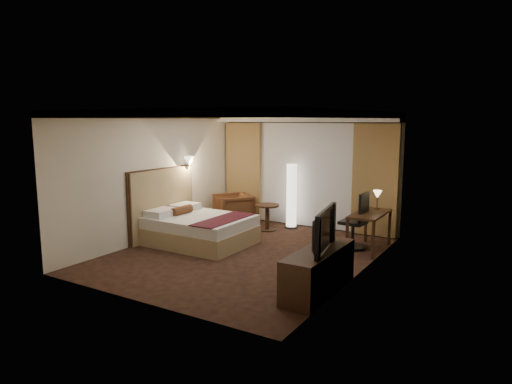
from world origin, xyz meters
The scene contains 21 objects.
floor centered at (0.00, 0.00, 0.00)m, with size 4.50×5.50×0.01m, color black.
ceiling centered at (0.00, 0.00, 2.70)m, with size 4.50×5.50×0.01m, color white.
back_wall centered at (0.00, 2.75, 1.35)m, with size 4.50×0.02×2.70m, color white.
left_wall centered at (-2.25, 0.00, 1.35)m, with size 0.02×5.50×2.70m, color white.
right_wall centered at (2.25, 0.00, 1.35)m, with size 0.02×5.50×2.70m, color white.
crown_molding centered at (0.00, 0.00, 2.64)m, with size 4.50×5.50×0.12m, color black, non-canonical shape.
soffit centered at (0.00, 2.50, 2.60)m, with size 4.50×0.50×0.20m, color white.
curtain_sheer centered at (0.00, 2.67, 1.25)m, with size 2.48×0.04×2.45m, color silver.
curtain_left_drape centered at (-1.70, 2.61, 1.25)m, with size 1.00×0.14×2.45m, color #9D7547.
curtain_right_drape centered at (1.70, 2.61, 1.25)m, with size 1.00×0.14×2.45m, color #9D7547.
wall_sconce centered at (-2.09, 0.91, 1.62)m, with size 0.24×0.24×0.24m, color white, non-canonical shape.
bed centered at (-1.18, 0.12, 0.29)m, with size 2.01×1.57×0.59m, color white, non-canonical shape.
headboard centered at (-2.20, 0.12, 0.75)m, with size 0.12×1.87×1.50m, color tan, non-canonical shape.
armchair centered at (-1.49, 1.81, 0.43)m, with size 0.84×0.79×0.86m, color #4F2C17.
side_table centered at (-0.57, 1.85, 0.30)m, with size 0.55×0.55×0.61m, color black, non-canonical shape.
floor_lamp centered at (-0.21, 2.37, 0.77)m, with size 0.32×0.32×1.54m, color white, non-canonical shape.
desk centered at (1.95, 1.50, 0.38)m, with size 0.55×1.23×0.75m, color black, non-canonical shape.
desk_lamp centered at (1.95, 1.96, 0.92)m, with size 0.18×0.18×0.34m, color #FFD899, non-canonical shape.
office_chair centered at (1.63, 1.45, 0.57)m, with size 0.55×0.55×1.15m, color black, non-canonical shape.
dresser centered at (2.00, -1.10, 0.33)m, with size 0.50×1.69×0.66m, color black, non-canonical shape.
television centered at (1.97, -1.10, 1.00)m, with size 1.18×0.68×0.15m, color black.
Camera 1 is at (4.58, -7.15, 2.56)m, focal length 32.00 mm.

